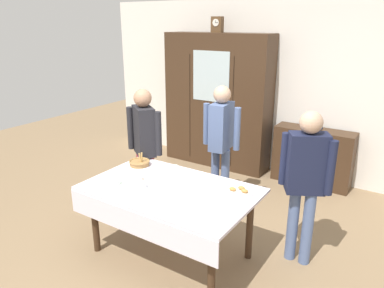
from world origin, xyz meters
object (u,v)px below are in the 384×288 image
object	(u,v)px
wall_cabinet	(217,101)
bookshelf_low	(312,157)
mantel_clock	(217,24)
tea_cup_mid_left	(116,182)
dining_table	(168,198)
spoon_mid_left	(213,183)
spoon_center	(212,205)
person_near_right_end	(306,175)
tea_cup_far_left	(178,179)
person_behind_table_left	(221,135)
tea_cup_back_edge	(175,169)
bread_basket	(139,163)
tea_cup_near_right	(142,185)
pastry_plate	(239,191)
person_beside_shelf	(144,140)
book_stack	(316,126)
spoon_mid_right	(189,198)
tea_cup_front_edge	(138,177)

from	to	relation	value
wall_cabinet	bookshelf_low	xyz separation A→B (m)	(1.62, 0.05, -0.67)
mantel_clock	tea_cup_mid_left	world-z (taller)	mantel_clock
dining_table	spoon_mid_left	xyz separation A→B (m)	(0.30, 0.37, 0.10)
spoon_center	person_near_right_end	xyz separation A→B (m)	(0.62, 0.72, 0.18)
wall_cabinet	tea_cup_far_left	xyz separation A→B (m)	(0.87, -2.38, -0.29)
person_behind_table_left	tea_cup_back_edge	bearing A→B (deg)	-96.77
dining_table	person_behind_table_left	world-z (taller)	person_behind_table_left
bread_basket	person_near_right_end	bearing A→B (deg)	10.57
tea_cup_near_right	spoon_center	xyz separation A→B (m)	(0.78, 0.06, -0.02)
wall_cabinet	bread_basket	distance (m)	2.30
mantel_clock	person_behind_table_left	distance (m)	2.04
pastry_plate	person_beside_shelf	world-z (taller)	person_beside_shelf
bookshelf_low	tea_cup_mid_left	xyz separation A→B (m)	(-1.23, -2.85, 0.37)
book_stack	tea_cup_far_left	xyz separation A→B (m)	(-0.75, -2.43, -0.11)
dining_table	spoon_center	bearing A→B (deg)	-5.99
tea_cup_mid_left	person_behind_table_left	distance (m)	1.55
tea_cup_far_left	spoon_mid_right	size ratio (longest dim) A/B	1.09
dining_table	tea_cup_back_edge	distance (m)	0.48
dining_table	tea_cup_far_left	world-z (taller)	tea_cup_far_left
mantel_clock	bread_basket	size ratio (longest dim) A/B	1.00
person_behind_table_left	person_beside_shelf	world-z (taller)	person_behind_table_left
bread_basket	spoon_center	xyz separation A→B (m)	(1.19, -0.38, -0.03)
tea_cup_back_edge	spoon_center	distance (m)	0.88
tea_cup_mid_left	tea_cup_back_edge	distance (m)	0.69
tea_cup_far_left	person_behind_table_left	bearing A→B (deg)	94.28
tea_cup_front_edge	spoon_mid_left	bearing A→B (deg)	27.61
wall_cabinet	tea_cup_mid_left	distance (m)	2.84
bookshelf_low	tea_cup_far_left	size ratio (longest dim) A/B	8.78
mantel_clock	tea_cup_back_edge	bearing A→B (deg)	-71.67
tea_cup_front_edge	spoon_center	distance (m)	0.94
spoon_center	tea_cup_mid_left	bearing A→B (deg)	-171.92
bookshelf_low	bread_basket	distance (m)	2.72
wall_cabinet	tea_cup_far_left	size ratio (longest dim) A/B	16.84
tea_cup_far_left	spoon_mid_right	distance (m)	0.41
book_stack	pastry_plate	xyz separation A→B (m)	(-0.10, -2.33, -0.12)
wall_cabinet	tea_cup_back_edge	distance (m)	2.30
wall_cabinet	mantel_clock	distance (m)	1.21
tea_cup_front_edge	spoon_center	bearing A→B (deg)	-3.85
bread_basket	tea_cup_back_edge	bearing A→B (deg)	11.65
spoon_mid_right	dining_table	bearing A→B (deg)	169.55
tea_cup_far_left	person_near_right_end	xyz separation A→B (m)	(1.18, 0.45, 0.16)
tea_cup_mid_left	person_near_right_end	world-z (taller)	person_near_right_end
tea_cup_mid_left	bread_basket	size ratio (longest dim) A/B	0.54
dining_table	spoon_center	xyz separation A→B (m)	(0.54, -0.06, 0.10)
wall_cabinet	book_stack	world-z (taller)	wall_cabinet
bread_basket	spoon_mid_left	distance (m)	0.96
spoon_mid_left	person_behind_table_left	xyz separation A→B (m)	(-0.41, 0.91, 0.20)
tea_cup_back_edge	person_near_right_end	xyz separation A→B (m)	(1.36, 0.25, 0.16)
person_beside_shelf	spoon_mid_right	bearing A→B (deg)	-31.22
dining_table	person_near_right_end	distance (m)	1.36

